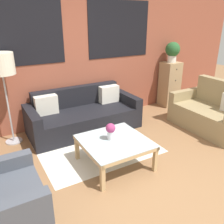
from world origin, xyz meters
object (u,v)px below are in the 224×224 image
(couch_dark, at_px, (84,116))
(potted_plant, at_px, (173,51))
(settee_vintage, at_px, (211,113))
(flower_vase, at_px, (111,130))
(coffee_table, at_px, (114,144))
(drawer_cabinet, at_px, (169,84))
(floor_lamp, at_px, (1,67))

(couch_dark, xyz_separation_m, potted_plant, (2.36, 0.22, 1.04))
(settee_vintage, height_order, flower_vase, settee_vintage)
(coffee_table, height_order, drawer_cabinet, drawer_cabinet)
(settee_vintage, relative_size, coffee_table, 1.55)
(settee_vintage, distance_m, coffee_table, 2.25)
(flower_vase, bearing_deg, drawer_cabinet, 30.96)
(drawer_cabinet, xyz_separation_m, flower_vase, (-2.49, -1.49, 0.02))
(settee_vintage, distance_m, potted_plant, 1.76)
(couch_dark, bearing_deg, floor_lamp, 173.22)
(couch_dark, relative_size, coffee_table, 2.28)
(settee_vintage, distance_m, flower_vase, 2.29)
(drawer_cabinet, relative_size, flower_vase, 4.26)
(settee_vintage, relative_size, drawer_cabinet, 1.34)
(coffee_table, distance_m, floor_lamp, 2.13)
(drawer_cabinet, relative_size, potted_plant, 2.30)
(couch_dark, distance_m, floor_lamp, 1.65)
(floor_lamp, height_order, drawer_cabinet, floor_lamp)
(floor_lamp, relative_size, drawer_cabinet, 1.45)
(drawer_cabinet, bearing_deg, floor_lamp, -178.86)
(floor_lamp, relative_size, potted_plant, 3.35)
(potted_plant, bearing_deg, coffee_table, -147.75)
(coffee_table, bearing_deg, potted_plant, 32.25)
(settee_vintage, xyz_separation_m, drawer_cabinet, (0.21, 1.42, 0.22))
(settee_vintage, bearing_deg, potted_plant, 81.55)
(settee_vintage, distance_m, drawer_cabinet, 1.45)
(coffee_table, height_order, potted_plant, potted_plant)
(couch_dark, bearing_deg, drawer_cabinet, 5.40)
(drawer_cabinet, distance_m, flower_vase, 2.91)
(coffee_table, relative_size, potted_plant, 1.98)
(couch_dark, relative_size, settee_vintage, 1.47)
(floor_lamp, xyz_separation_m, drawer_cabinet, (3.64, 0.07, -0.79))
(couch_dark, xyz_separation_m, flower_vase, (-0.13, -1.27, 0.27))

